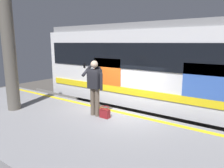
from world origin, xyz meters
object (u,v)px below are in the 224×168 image
(handbag, at_px, (105,113))
(station_column, at_px, (10,57))
(train_carriage, at_px, (166,65))
(passenger, at_px, (95,84))

(handbag, xyz_separation_m, station_column, (3.00, 1.12, 1.60))
(train_carriage, xyz_separation_m, handbag, (0.65, 3.02, -1.22))
(train_carriage, relative_size, handbag, 29.28)
(train_carriage, xyz_separation_m, passenger, (1.02, 3.03, -0.37))
(train_carriage, bearing_deg, handbag, 77.78)
(train_carriage, bearing_deg, passenger, 71.33)
(train_carriage, relative_size, station_column, 2.81)
(passenger, xyz_separation_m, handbag, (-0.37, -0.01, -0.85))
(train_carriage, height_order, handbag, train_carriage)
(train_carriage, distance_m, handbag, 3.32)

